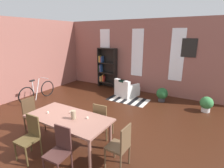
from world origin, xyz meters
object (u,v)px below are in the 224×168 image
at_px(dining_chair_near_right, 60,150).
at_px(dining_chair_head_right, 121,145).
at_px(bicycle_second, 37,91).
at_px(potted_plant_corner, 162,94).
at_px(bookshelf_tall, 106,68).
at_px(potted_plant_by_shelf, 206,104).
at_px(armchair_white, 126,89).
at_px(dining_chair_head_left, 32,114).
at_px(dining_table, 69,120).
at_px(dining_chair_far_right, 102,119).
at_px(dining_chair_near_left, 30,136).
at_px(vase_on_table, 73,115).

xyz_separation_m(dining_chair_near_right, dining_chair_head_right, (0.93, 0.71, 0.00)).
relative_size(bicycle_second, potted_plant_corner, 3.08).
height_order(bookshelf_tall, potted_plant_by_shelf, bookshelf_tall).
xyz_separation_m(armchair_white, potted_plant_by_shelf, (3.11, -0.08, 0.02)).
relative_size(dining_chair_head_left, potted_plant_by_shelf, 1.74).
bearing_deg(dining_table, bookshelf_tall, 112.43).
bearing_deg(potted_plant_corner, bookshelf_tall, 168.80).
bearing_deg(bicycle_second, potted_plant_corner, 28.05).
height_order(dining_table, dining_chair_head_right, dining_chair_head_right).
height_order(dining_chair_head_right, potted_plant_by_shelf, dining_chair_head_right).
distance_m(dining_chair_head_right, dining_chair_far_right, 1.16).
bearing_deg(potted_plant_by_shelf, potted_plant_corner, 172.99).
xyz_separation_m(dining_chair_head_right, armchair_white, (-1.80, 3.94, -0.23)).
xyz_separation_m(dining_chair_near_left, potted_plant_corner, (1.55, 4.76, -0.21)).
relative_size(armchair_white, bicycle_second, 0.59).
xyz_separation_m(dining_chair_head_left, bicycle_second, (-2.01, 1.66, -0.17)).
height_order(dining_chair_far_right, bicycle_second, dining_chair_far_right).
bearing_deg(dining_chair_head_right, dining_chair_far_right, 142.09).
relative_size(dining_chair_near_right, dining_chair_far_right, 1.00).
xyz_separation_m(dining_chair_head_left, dining_chair_far_right, (1.83, 0.71, 0.00)).
bearing_deg(dining_chair_head_left, potted_plant_by_shelf, 43.51).
bearing_deg(potted_plant_by_shelf, dining_chair_far_right, -125.37).
xyz_separation_m(dining_chair_near_right, bicycle_second, (-3.83, 2.38, -0.17)).
relative_size(dining_chair_far_right, armchair_white, 0.95).
relative_size(dining_chair_head_right, bicycle_second, 0.55).
bearing_deg(armchair_white, potted_plant_by_shelf, -1.56).
relative_size(dining_table, dining_chair_near_left, 2.11).
xyz_separation_m(bookshelf_tall, potted_plant_corner, (3.02, -0.60, -0.67)).
height_order(dining_chair_near_right, dining_chair_far_right, same).
height_order(vase_on_table, bicycle_second, vase_on_table).
distance_m(dining_table, dining_chair_near_left, 0.86).
relative_size(vase_on_table, dining_chair_head_left, 0.21).
xyz_separation_m(dining_chair_near_left, potted_plant_by_shelf, (3.14, 4.57, -0.22)).
relative_size(dining_chair_head_left, potted_plant_corner, 1.71).
bearing_deg(potted_plant_corner, dining_chair_far_right, -100.89).
height_order(dining_chair_head_left, potted_plant_by_shelf, dining_chair_head_left).
height_order(dining_chair_far_right, bookshelf_tall, bookshelf_tall).
bearing_deg(potted_plant_by_shelf, armchair_white, 178.44).
bearing_deg(dining_chair_head_left, potted_plant_corner, 58.60).
relative_size(dining_chair_head_right, dining_chair_head_left, 1.00).
height_order(dining_chair_near_left, dining_chair_far_right, same).
relative_size(vase_on_table, potted_plant_by_shelf, 0.37).
height_order(vase_on_table, dining_chair_near_left, vase_on_table).
relative_size(vase_on_table, potted_plant_corner, 0.36).
relative_size(vase_on_table, dining_chair_near_right, 0.21).
distance_m(dining_chair_head_left, dining_chair_far_right, 1.96).
relative_size(dining_chair_head_right, potted_plant_corner, 1.71).
bearing_deg(dining_chair_far_right, potted_plant_corner, 79.11).
bearing_deg(dining_chair_head_right, potted_plant_by_shelf, 71.19).
bearing_deg(bicycle_second, dining_chair_head_left, -39.67).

